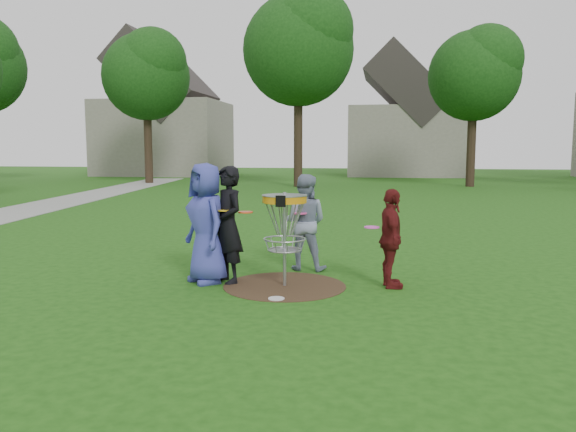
% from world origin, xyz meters
% --- Properties ---
extents(ground, '(100.00, 100.00, 0.00)m').
position_xyz_m(ground, '(0.00, 0.00, 0.00)').
color(ground, '#19470F').
rests_on(ground, ground).
extents(dirt_patch, '(1.80, 1.80, 0.01)m').
position_xyz_m(dirt_patch, '(0.00, 0.00, 0.00)').
color(dirt_patch, '#47331E').
rests_on(dirt_patch, ground).
extents(concrete_path, '(7.75, 39.92, 0.02)m').
position_xyz_m(concrete_path, '(-10.00, 8.00, 0.01)').
color(concrete_path, '#9E9E99').
rests_on(concrete_path, ground).
extents(player_blue, '(1.02, 1.03, 1.79)m').
position_xyz_m(player_blue, '(-1.20, 0.05, 0.90)').
color(player_blue, '#383E9B').
rests_on(player_blue, ground).
extents(player_black, '(0.74, 0.76, 1.75)m').
position_xyz_m(player_black, '(-0.87, 0.10, 0.88)').
color(player_black, black).
rests_on(player_black, ground).
extents(player_grey, '(0.82, 0.67, 1.59)m').
position_xyz_m(player_grey, '(0.12, 1.18, 0.79)').
color(player_grey, '#7E89A3').
rests_on(player_grey, ground).
extents(player_maroon, '(0.49, 0.89, 1.44)m').
position_xyz_m(player_maroon, '(1.53, 0.18, 0.72)').
color(player_maroon, '#5C1515').
rests_on(player_maroon, ground).
extents(disc_on_grass, '(0.22, 0.22, 0.02)m').
position_xyz_m(disc_on_grass, '(0.02, -0.75, 0.01)').
color(disc_on_grass, silver).
rests_on(disc_on_grass, ground).
extents(disc_golf_basket, '(0.66, 0.67, 1.38)m').
position_xyz_m(disc_golf_basket, '(0.00, -0.00, 1.02)').
color(disc_golf_basket, '#9EA0A5').
rests_on(disc_golf_basket, ground).
extents(held_discs, '(2.38, 1.09, 0.24)m').
position_xyz_m(held_discs, '(-0.04, 0.29, 1.01)').
color(held_discs, yellow).
rests_on(held_discs, ground).
extents(tree_row, '(51.20, 17.42, 9.90)m').
position_xyz_m(tree_row, '(0.44, 20.67, 6.21)').
color(tree_row, '#38281C').
rests_on(tree_row, ground).
extents(house_row, '(44.50, 10.65, 11.62)m').
position_xyz_m(house_row, '(4.78, 33.07, 4.14)').
color(house_row, gray).
rests_on(house_row, ground).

